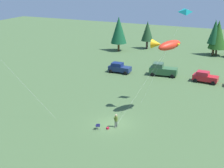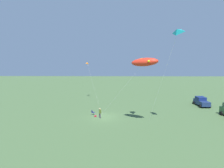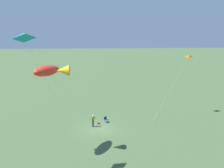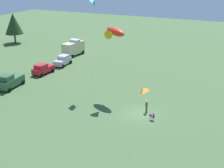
{
  "view_description": "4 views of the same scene",
  "coord_description": "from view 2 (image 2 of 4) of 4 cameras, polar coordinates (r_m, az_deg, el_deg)",
  "views": [
    {
      "loc": [
        14.58,
        -32.12,
        17.85
      ],
      "look_at": [
        -0.51,
        1.02,
        4.95
      ],
      "focal_mm": 50.0,
      "sensor_mm": 36.0,
      "label": 1
    },
    {
      "loc": [
        28.96,
        2.05,
        9.56
      ],
      "look_at": [
        -0.16,
        1.41,
        5.67
      ],
      "focal_mm": 28.0,
      "sensor_mm": 36.0,
      "label": 2
    },
    {
      "loc": [
        -0.35,
        32.61,
        15.28
      ],
      "look_at": [
        -1.72,
        2.03,
        6.79
      ],
      "focal_mm": 42.0,
      "sensor_mm": 36.0,
      "label": 3
    },
    {
      "loc": [
        -34.85,
        -12.03,
        18.01
      ],
      "look_at": [
        -1.07,
        3.54,
        3.97
      ],
      "focal_mm": 50.0,
      "sensor_mm": 36.0,
      "label": 4
    }
  ],
  "objects": [
    {
      "name": "kite_delta_teal",
      "position": [
        24.3,
        20.38,
        15.8
      ],
      "size": [
        6.03,
        2.92,
        13.73
      ],
      "color": "teal",
      "rests_on": "ground"
    },
    {
      "name": "kite_delta_orange",
      "position": [
        42.79,
        -7.99,
        6.75
      ],
      "size": [
        6.28,
        3.63,
        9.29
      ],
      "color": "orange",
      "rests_on": "ground"
    },
    {
      "name": "backpack_on_grass",
      "position": [
        30.63,
        -5.44,
        -10.4
      ],
      "size": [
        0.3,
        0.37,
        0.22
      ],
      "primitive_type": "cube",
      "rotation": [
        0.0,
        0.0,
        1.28
      ],
      "color": "#AC132A",
      "rests_on": "ground"
    },
    {
      "name": "folding_chair",
      "position": [
        31.58,
        -6.31,
        -9.15
      ],
      "size": [
        0.67,
        0.67,
        0.82
      ],
      "rotation": [
        0.0,
        0.0,
        2.23
      ],
      "color": "navy",
      "rests_on": "ground"
    },
    {
      "name": "person_kite_flyer",
      "position": [
        29.58,
        -3.98,
        -9.2
      ],
      "size": [
        0.52,
        0.51,
        1.74
      ],
      "rotation": [
        0.0,
        0.0,
        2.45
      ],
      "color": "#47454C",
      "rests_on": "ground"
    },
    {
      "name": "kite_large_fish",
      "position": [
        24.47,
        10.41,
        7.06
      ],
      "size": [
        6.02,
        8.75,
        10.09
      ],
      "color": "red",
      "rests_on": "ground"
    },
    {
      "name": "car_navy_hatch",
      "position": [
        41.91,
        27.15,
        -5.11
      ],
      "size": [
        4.21,
        2.22,
        1.89
      ],
      "rotation": [
        0.0,
        0.0,
        3.14
      ],
      "color": "navy",
      "rests_on": "ground"
    },
    {
      "name": "ground_plane",
      "position": [
        30.57,
        -2.7,
        -10.64
      ],
      "size": [
        160.0,
        160.0,
        0.0
      ],
      "primitive_type": "plane",
      "color": "#446138"
    }
  ]
}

